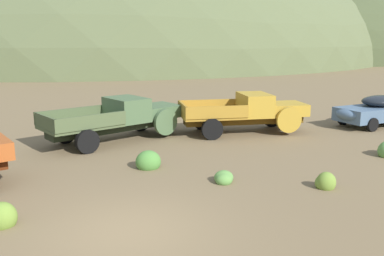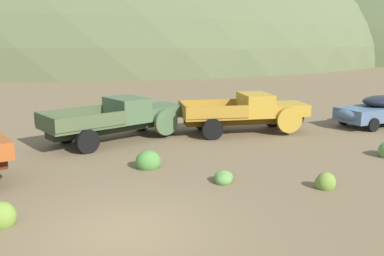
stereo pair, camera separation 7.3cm
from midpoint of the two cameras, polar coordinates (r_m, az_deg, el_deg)
The scene contains 10 objects.
ground_plane at distance 10.34m, azimuth -8.81°, elevation -13.73°, with size 300.00×300.00×0.00m, color brown.
hill_far_left at distance 90.15m, azimuth -8.61°, elevation 9.03°, with size 106.21×88.29×49.95m, color #56603D.
hill_distant at distance 103.29m, azimuth 19.74°, elevation 8.83°, with size 99.56×54.18×40.90m, color #424C2D.
truck_weathered_green at distance 19.12m, azimuth -8.98°, elevation 1.44°, with size 6.66×4.00×1.89m.
truck_mustard at distance 20.51m, azimuth 8.26°, elevation 2.17°, with size 6.28×3.16×1.89m.
car_chalk_blue at distance 23.87m, azimuth 23.69°, elevation 2.19°, with size 4.91×2.40×1.57m.
bush_back_edge at distance 13.49m, azimuth 4.42°, elevation -6.82°, with size 0.65×0.68×0.47m.
bush_near_barrel at distance 11.52m, azimuth -24.37°, elevation -10.94°, with size 0.78×0.81×0.78m.
bush_front_right at distance 13.56m, azimuth 17.69°, elevation -7.08°, with size 0.63×0.60×0.66m.
bush_between_trucks at distance 14.96m, azimuth -5.76°, elevation -4.61°, with size 0.90×0.81×0.81m.
Camera 2 is at (-1.79, -9.16, 4.47)m, focal length 39.52 mm.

